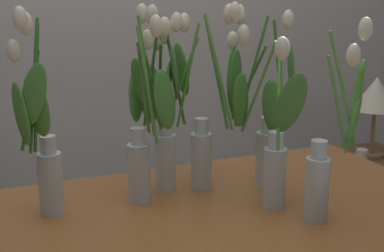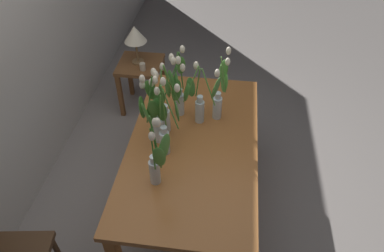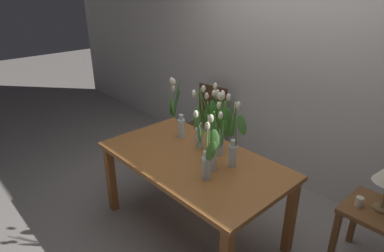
{
  "view_description": "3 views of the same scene",
  "coord_description": "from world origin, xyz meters",
  "px_view_note": "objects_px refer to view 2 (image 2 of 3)",
  "views": [
    {
      "loc": [
        -0.57,
        -1.31,
        1.38
      ],
      "look_at": [
        -0.01,
        0.0,
        1.01
      ],
      "focal_mm": 51.45,
      "sensor_mm": 36.0,
      "label": 1
    },
    {
      "loc": [
        -1.72,
        -0.22,
        2.5
      ],
      "look_at": [
        -0.08,
        -0.0,
        0.98
      ],
      "focal_mm": 32.84,
      "sensor_mm": 36.0,
      "label": 2
    },
    {
      "loc": [
        1.75,
        -1.62,
        2.08
      ],
      "look_at": [
        -0.09,
        0.07,
        0.98
      ],
      "focal_mm": 30.44,
      "sensor_mm": 36.0,
      "label": 3
    }
  ],
  "objects_px": {
    "tulip_vase_5": "(163,124)",
    "table_lamp": "(135,35)",
    "pillar_candle": "(143,67)",
    "tulip_vase_4": "(153,117)",
    "tulip_vase_1": "(157,161)",
    "dining_table": "(193,152)",
    "tulip_vase_6": "(166,104)",
    "tulip_vase_0": "(178,92)",
    "tulip_vase_3": "(220,96)",
    "side_table": "(141,73)",
    "tulip_vase_2": "(199,100)"
  },
  "relations": [
    {
      "from": "tulip_vase_0",
      "to": "tulip_vase_1",
      "type": "height_order",
      "value": "tulip_vase_1"
    },
    {
      "from": "tulip_vase_0",
      "to": "side_table",
      "type": "distance_m",
      "value": 1.22
    },
    {
      "from": "dining_table",
      "to": "tulip_vase_6",
      "type": "xyz_separation_m",
      "value": [
        0.11,
        0.2,
        0.34
      ]
    },
    {
      "from": "tulip_vase_2",
      "to": "tulip_vase_4",
      "type": "height_order",
      "value": "tulip_vase_4"
    },
    {
      "from": "tulip_vase_3",
      "to": "pillar_candle",
      "type": "relative_size",
      "value": 7.43
    },
    {
      "from": "dining_table",
      "to": "side_table",
      "type": "height_order",
      "value": "dining_table"
    },
    {
      "from": "tulip_vase_1",
      "to": "pillar_candle",
      "type": "xyz_separation_m",
      "value": [
        1.52,
        0.48,
        -0.37
      ]
    },
    {
      "from": "tulip_vase_5",
      "to": "tulip_vase_1",
      "type": "bearing_deg",
      "value": -176.18
    },
    {
      "from": "tulip_vase_4",
      "to": "tulip_vase_6",
      "type": "distance_m",
      "value": 0.13
    },
    {
      "from": "tulip_vase_6",
      "to": "pillar_candle",
      "type": "relative_size",
      "value": 7.84
    },
    {
      "from": "dining_table",
      "to": "tulip_vase_5",
      "type": "height_order",
      "value": "tulip_vase_5"
    },
    {
      "from": "tulip_vase_0",
      "to": "tulip_vase_5",
      "type": "height_order",
      "value": "tulip_vase_5"
    },
    {
      "from": "tulip_vase_0",
      "to": "tulip_vase_2",
      "type": "relative_size",
      "value": 1.1
    },
    {
      "from": "side_table",
      "to": "pillar_candle",
      "type": "relative_size",
      "value": 7.33
    },
    {
      "from": "tulip_vase_0",
      "to": "table_lamp",
      "type": "distance_m",
      "value": 1.13
    },
    {
      "from": "side_table",
      "to": "table_lamp",
      "type": "bearing_deg",
      "value": 56.02
    },
    {
      "from": "tulip_vase_2",
      "to": "pillar_candle",
      "type": "distance_m",
      "value": 1.17
    },
    {
      "from": "tulip_vase_1",
      "to": "tulip_vase_2",
      "type": "xyz_separation_m",
      "value": [
        0.62,
        -0.18,
        -0.01
      ]
    },
    {
      "from": "table_lamp",
      "to": "pillar_candle",
      "type": "relative_size",
      "value": 5.31
    },
    {
      "from": "tulip_vase_0",
      "to": "tulip_vase_4",
      "type": "height_order",
      "value": "tulip_vase_4"
    },
    {
      "from": "tulip_vase_0",
      "to": "tulip_vase_2",
      "type": "distance_m",
      "value": 0.17
    },
    {
      "from": "dining_table",
      "to": "table_lamp",
      "type": "height_order",
      "value": "table_lamp"
    },
    {
      "from": "tulip_vase_6",
      "to": "tulip_vase_1",
      "type": "bearing_deg",
      "value": -175.64
    },
    {
      "from": "tulip_vase_4",
      "to": "table_lamp",
      "type": "height_order",
      "value": "tulip_vase_4"
    },
    {
      "from": "tulip_vase_3",
      "to": "dining_table",
      "type": "bearing_deg",
      "value": 154.63
    },
    {
      "from": "dining_table",
      "to": "side_table",
      "type": "xyz_separation_m",
      "value": [
        1.25,
        0.71,
        -0.22
      ]
    },
    {
      "from": "dining_table",
      "to": "tulip_vase_5",
      "type": "distance_m",
      "value": 0.38
    },
    {
      "from": "tulip_vase_3",
      "to": "tulip_vase_2",
      "type": "bearing_deg",
      "value": 123.91
    },
    {
      "from": "pillar_candle",
      "to": "tulip_vase_4",
      "type": "bearing_deg",
      "value": -161.54
    },
    {
      "from": "dining_table",
      "to": "tulip_vase_4",
      "type": "height_order",
      "value": "tulip_vase_4"
    },
    {
      "from": "tulip_vase_3",
      "to": "tulip_vase_5",
      "type": "xyz_separation_m",
      "value": [
        -0.4,
        0.34,
        0.05
      ]
    },
    {
      "from": "tulip_vase_3",
      "to": "pillar_candle",
      "type": "xyz_separation_m",
      "value": [
        0.81,
        0.8,
        -0.33
      ]
    },
    {
      "from": "table_lamp",
      "to": "tulip_vase_3",
      "type": "bearing_deg",
      "value": -136.71
    },
    {
      "from": "tulip_vase_5",
      "to": "pillar_candle",
      "type": "xyz_separation_m",
      "value": [
        1.21,
        0.46,
        -0.38
      ]
    },
    {
      "from": "table_lamp",
      "to": "tulip_vase_1",
      "type": "bearing_deg",
      "value": -161.12
    },
    {
      "from": "tulip_vase_1",
      "to": "pillar_candle",
      "type": "height_order",
      "value": "tulip_vase_1"
    },
    {
      "from": "tulip_vase_1",
      "to": "pillar_candle",
      "type": "distance_m",
      "value": 1.64
    },
    {
      "from": "tulip_vase_3",
      "to": "table_lamp",
      "type": "relative_size",
      "value": 1.4
    },
    {
      "from": "tulip_vase_0",
      "to": "tulip_vase_6",
      "type": "height_order",
      "value": "tulip_vase_6"
    },
    {
      "from": "tulip_vase_0",
      "to": "table_lamp",
      "type": "relative_size",
      "value": 1.45
    },
    {
      "from": "tulip_vase_5",
      "to": "table_lamp",
      "type": "xyz_separation_m",
      "value": [
        1.34,
        0.54,
        -0.11
      ]
    },
    {
      "from": "tulip_vase_2",
      "to": "table_lamp",
      "type": "xyz_separation_m",
      "value": [
        1.03,
        0.74,
        -0.09
      ]
    },
    {
      "from": "tulip_vase_0",
      "to": "tulip_vase_1",
      "type": "bearing_deg",
      "value": 178.97
    },
    {
      "from": "pillar_candle",
      "to": "dining_table",
      "type": "bearing_deg",
      "value": -150.25
    },
    {
      "from": "side_table",
      "to": "pillar_candle",
      "type": "height_order",
      "value": "pillar_candle"
    },
    {
      "from": "tulip_vase_4",
      "to": "tulip_vase_0",
      "type": "bearing_deg",
      "value": -21.62
    },
    {
      "from": "tulip_vase_5",
      "to": "table_lamp",
      "type": "bearing_deg",
      "value": 22.06
    },
    {
      "from": "side_table",
      "to": "dining_table",
      "type": "bearing_deg",
      "value": -150.47
    },
    {
      "from": "tulip_vase_0",
      "to": "tulip_vase_3",
      "type": "relative_size",
      "value": 1.04
    },
    {
      "from": "tulip_vase_5",
      "to": "side_table",
      "type": "bearing_deg",
      "value": 21.52
    }
  ]
}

